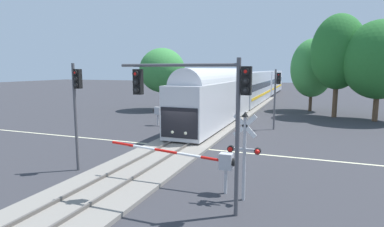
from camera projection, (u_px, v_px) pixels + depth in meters
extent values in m
plane|color=#333338|center=(179.00, 147.00, 22.05)|extent=(220.00, 220.00, 0.00)
cube|color=beige|center=(179.00, 147.00, 22.05)|extent=(44.00, 0.20, 0.01)
cube|color=gray|center=(179.00, 145.00, 22.04)|extent=(4.40, 80.00, 0.18)
cube|color=#56514C|center=(170.00, 142.00, 22.27)|extent=(0.10, 80.00, 0.14)
cube|color=#56514C|center=(188.00, 144.00, 21.76)|extent=(0.10, 80.00, 0.14)
cube|color=silver|center=(216.00, 102.00, 30.20)|extent=(3.00, 18.17, 3.90)
cube|color=black|center=(179.00, 123.00, 21.84)|extent=(2.76, 0.08, 2.15)
cylinder|color=silver|center=(216.00, 83.00, 29.94)|extent=(2.76, 16.36, 2.76)
sphere|color=#F4F2CC|center=(173.00, 132.00, 22.11)|extent=(0.24, 0.24, 0.24)
sphere|color=#F4F2CC|center=(186.00, 133.00, 21.76)|extent=(0.24, 0.24, 0.24)
cube|color=#B7BCC6|center=(253.00, 87.00, 49.29)|extent=(3.00, 21.36, 4.60)
cube|color=black|center=(263.00, 85.00, 48.72)|extent=(0.04, 19.23, 0.90)
cube|color=gold|center=(263.00, 94.00, 48.92)|extent=(0.04, 19.65, 0.36)
cube|color=#B7BCC6|center=(271.00, 82.00, 69.90)|extent=(3.00, 21.36, 4.60)
cube|color=black|center=(278.00, 80.00, 69.33)|extent=(0.04, 19.23, 0.90)
cube|color=gold|center=(277.00, 87.00, 69.53)|extent=(0.04, 19.65, 0.36)
cylinder|color=#B7B7BC|center=(226.00, 181.00, 13.72)|extent=(0.14, 0.14, 1.10)
cube|color=#B7B7BC|center=(226.00, 161.00, 13.59)|extent=(0.56, 0.40, 0.70)
sphere|color=black|center=(234.00, 162.00, 13.47)|extent=(0.36, 0.36, 0.36)
cylinder|color=red|center=(213.00, 159.00, 13.78)|extent=(1.15, 0.12, 0.19)
cylinder|color=white|center=(189.00, 155.00, 14.18)|extent=(1.15, 0.12, 0.19)
cylinder|color=red|center=(166.00, 151.00, 14.57)|extent=(1.15, 0.12, 0.19)
cylinder|color=white|center=(144.00, 147.00, 14.96)|extent=(1.15, 0.12, 0.19)
cylinder|color=red|center=(123.00, 144.00, 15.35)|extent=(1.15, 0.12, 0.19)
sphere|color=red|center=(113.00, 142.00, 15.54)|extent=(0.14, 0.14, 0.14)
cylinder|color=#B2B2B7|center=(244.00, 159.00, 12.86)|extent=(0.14, 0.14, 3.49)
cube|color=white|center=(245.00, 126.00, 12.65)|extent=(0.98, 0.05, 0.98)
cube|color=white|center=(245.00, 126.00, 12.65)|extent=(0.98, 0.05, 0.98)
cube|color=#B2B2B7|center=(244.00, 149.00, 12.80)|extent=(1.10, 0.08, 0.08)
cylinder|color=black|center=(231.00, 149.00, 12.90)|extent=(0.26, 0.18, 0.26)
cylinder|color=black|center=(258.00, 151.00, 12.52)|extent=(0.26, 0.18, 0.26)
sphere|color=red|center=(230.00, 149.00, 12.81)|extent=(0.20, 0.20, 0.20)
sphere|color=red|center=(257.00, 152.00, 12.43)|extent=(0.20, 0.20, 0.20)
cone|color=black|center=(245.00, 114.00, 12.60)|extent=(0.28, 0.28, 0.22)
cylinder|color=#B7B7BC|center=(158.00, 120.00, 30.23)|extent=(0.14, 0.14, 1.10)
cube|color=#B7B7BC|center=(158.00, 111.00, 30.10)|extent=(0.56, 0.40, 0.70)
sphere|color=black|center=(154.00, 110.00, 30.23)|extent=(0.36, 0.36, 0.36)
cylinder|color=red|center=(162.00, 111.00, 29.92)|extent=(1.03, 0.12, 0.16)
cylinder|color=white|center=(172.00, 111.00, 29.56)|extent=(1.03, 0.12, 0.16)
cylinder|color=red|center=(182.00, 111.00, 29.19)|extent=(1.03, 0.12, 0.16)
cylinder|color=white|center=(193.00, 111.00, 28.83)|extent=(1.03, 0.12, 0.16)
cylinder|color=red|center=(203.00, 111.00, 28.47)|extent=(1.03, 0.12, 0.16)
sphere|color=red|center=(209.00, 111.00, 28.28)|extent=(0.14, 0.14, 0.14)
cylinder|color=#4C4C51|center=(76.00, 118.00, 16.57)|extent=(0.16, 0.16, 5.71)
cube|color=black|center=(78.00, 79.00, 16.18)|extent=(0.34, 0.26, 1.00)
sphere|color=red|center=(76.00, 73.00, 16.00)|extent=(0.20, 0.20, 0.20)
cylinder|color=black|center=(75.00, 73.00, 15.97)|extent=(0.24, 0.10, 0.24)
sphere|color=#262626|center=(76.00, 79.00, 16.04)|extent=(0.20, 0.20, 0.20)
cylinder|color=black|center=(76.00, 79.00, 16.02)|extent=(0.24, 0.10, 0.24)
sphere|color=#262626|center=(76.00, 85.00, 16.09)|extent=(0.20, 0.20, 0.20)
cylinder|color=black|center=(76.00, 85.00, 16.06)|extent=(0.24, 0.10, 0.24)
cylinder|color=#4C4C51|center=(275.00, 100.00, 27.94)|extent=(0.16, 0.16, 5.38)
cube|color=black|center=(279.00, 78.00, 27.58)|extent=(0.34, 0.26, 1.00)
sphere|color=red|center=(279.00, 75.00, 27.39)|extent=(0.20, 0.20, 0.20)
cylinder|color=black|center=(279.00, 75.00, 27.37)|extent=(0.24, 0.10, 0.24)
sphere|color=#262626|center=(279.00, 78.00, 27.44)|extent=(0.20, 0.20, 0.20)
cylinder|color=black|center=(278.00, 78.00, 27.41)|extent=(0.24, 0.10, 0.24)
sphere|color=#262626|center=(278.00, 82.00, 27.48)|extent=(0.20, 0.20, 0.20)
cylinder|color=black|center=(278.00, 82.00, 27.46)|extent=(0.24, 0.10, 0.24)
cylinder|color=#4C4C51|center=(237.00, 139.00, 11.32)|extent=(0.16, 0.16, 5.81)
cube|color=black|center=(246.00, 81.00, 10.92)|extent=(0.34, 0.26, 1.00)
sphere|color=red|center=(246.00, 72.00, 10.74)|extent=(0.20, 0.20, 0.20)
cylinder|color=black|center=(246.00, 72.00, 10.71)|extent=(0.24, 0.10, 0.24)
sphere|color=#262626|center=(246.00, 81.00, 10.78)|extent=(0.20, 0.20, 0.20)
cylinder|color=black|center=(245.00, 81.00, 10.76)|extent=(0.24, 0.10, 0.24)
sphere|color=#262626|center=(245.00, 90.00, 10.83)|extent=(0.20, 0.20, 0.20)
cylinder|color=black|center=(245.00, 90.00, 10.80)|extent=(0.24, 0.10, 0.24)
cylinder|color=#4C4C51|center=(176.00, 65.00, 11.77)|extent=(4.74, 0.12, 0.12)
cube|color=black|center=(138.00, 82.00, 12.45)|extent=(0.34, 0.26, 1.00)
sphere|color=red|center=(136.00, 74.00, 12.26)|extent=(0.20, 0.20, 0.20)
cylinder|color=black|center=(136.00, 74.00, 12.23)|extent=(0.24, 0.10, 0.24)
sphere|color=#262626|center=(136.00, 82.00, 12.31)|extent=(0.20, 0.20, 0.20)
cylinder|color=black|center=(136.00, 82.00, 12.28)|extent=(0.24, 0.10, 0.24)
sphere|color=#262626|center=(136.00, 90.00, 12.35)|extent=(0.20, 0.20, 0.20)
cylinder|color=black|center=(136.00, 90.00, 12.32)|extent=(0.24, 0.10, 0.24)
cylinder|color=brown|center=(335.00, 99.00, 35.32)|extent=(0.52, 0.52, 4.17)
ellipsoid|color=#236628|center=(338.00, 52.00, 34.59)|extent=(5.77, 5.77, 8.25)
cylinder|color=brown|center=(163.00, 99.00, 41.37)|extent=(0.39, 0.39, 3.06)
ellipsoid|color=#38843D|center=(162.00, 70.00, 40.85)|extent=(5.94, 5.94, 5.74)
cylinder|color=#4C3828|center=(310.00, 100.00, 40.52)|extent=(0.40, 0.40, 2.75)
ellipsoid|color=#38843D|center=(312.00, 68.00, 39.93)|extent=(5.32, 5.32, 7.39)
cylinder|color=brown|center=(376.00, 105.00, 32.60)|extent=(0.53, 0.53, 3.32)
ellipsoid|color=#236628|center=(380.00, 60.00, 31.94)|extent=(7.23, 7.23, 8.04)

